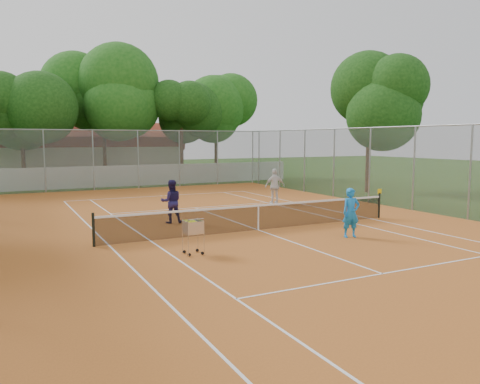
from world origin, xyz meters
name	(u,v)px	position (x,y,z in m)	size (l,w,h in m)	color
ground	(258,231)	(0.00, 0.00, 0.00)	(120.00, 120.00, 0.00)	#1D3D10
court_pad	(258,230)	(0.00, 0.00, 0.01)	(18.00, 34.00, 0.02)	#B36022
court_lines	(258,230)	(0.00, 0.00, 0.02)	(10.98, 23.78, 0.01)	white
tennis_net	(258,217)	(0.00, 0.00, 0.51)	(11.88, 0.10, 0.98)	black
perimeter_fence	(258,177)	(0.00, 0.00, 2.00)	(18.00, 34.00, 4.00)	slate
boundary_wall	(131,176)	(0.00, 19.00, 0.75)	(26.00, 0.30, 1.50)	white
clubhouse	(81,153)	(-2.00, 29.00, 2.20)	(16.40, 9.00, 4.40)	beige
tropical_trees	(121,118)	(0.00, 22.00, 5.00)	(29.00, 19.00, 10.00)	#12380E
player_near	(351,213)	(2.23, -2.54, 0.87)	(0.62, 0.41, 1.70)	blue
player_far_left	(171,202)	(-2.39, 2.91, 0.89)	(0.85, 0.66, 1.75)	#1F1849
player_far_right	(275,186)	(4.32, 5.94, 0.94)	(1.08, 0.45, 1.85)	silver
ball_hopper	(193,236)	(-3.51, -2.37, 0.57)	(0.53, 0.53, 1.10)	silver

